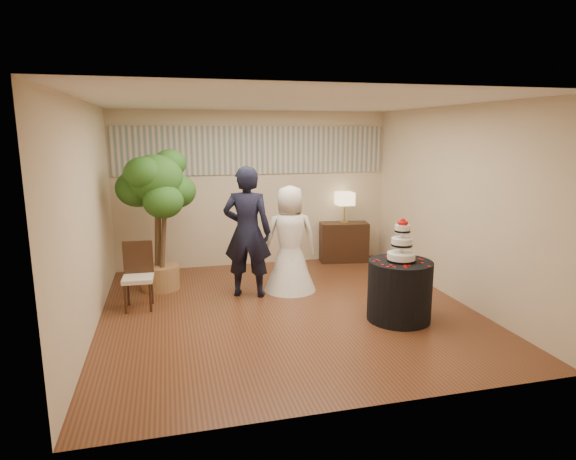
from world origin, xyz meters
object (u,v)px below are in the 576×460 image
object	(u,v)px
cake_table	(399,291)
console	(344,242)
bride	(290,239)
wedding_cake	(402,240)
side_chair	(138,277)
groom	(247,232)
table_lamp	(345,208)
ficus_tree	(157,220)

from	to	relation	value
cake_table	console	world-z (taller)	cake_table
bride	cake_table	bearing A→B (deg)	130.51
wedding_cake	side_chair	world-z (taller)	wedding_cake
groom	bride	distance (m)	0.70
bride	console	xyz separation A→B (m)	(1.41, 1.40, -0.45)
console	table_lamp	distance (m)	0.66
wedding_cake	cake_table	bearing A→B (deg)	0.00
bride	groom	bearing A→B (deg)	13.21
bride	cake_table	distance (m)	1.92
groom	console	size ratio (longest dim) A/B	2.19
ficus_tree	wedding_cake	bearing A→B (deg)	-34.08
groom	console	bearing A→B (deg)	-125.17
groom	table_lamp	distance (m)	2.57
bride	ficus_tree	world-z (taller)	ficus_tree
console	side_chair	distance (m)	4.03
bride	table_lamp	bearing A→B (deg)	-130.17
wedding_cake	table_lamp	bearing A→B (deg)	83.59
table_lamp	ficus_tree	distance (m)	3.49
wedding_cake	ficus_tree	distance (m)	3.68
groom	console	distance (m)	2.64
wedding_cake	console	xyz separation A→B (m)	(0.33, 2.93, -0.70)
console	ficus_tree	xyz separation A→B (m)	(-3.38, -0.86, 0.73)
wedding_cake	console	bearing A→B (deg)	83.59
ficus_tree	side_chair	world-z (taller)	ficus_tree
cake_table	groom	bearing A→B (deg)	140.98
console	ficus_tree	bearing A→B (deg)	-156.73
bride	table_lamp	distance (m)	2.00
bride	side_chair	world-z (taller)	bride
cake_table	side_chair	distance (m)	3.56
table_lamp	side_chair	distance (m)	4.07
bride	ficus_tree	xyz separation A→B (m)	(-1.96, 0.54, 0.28)
groom	ficus_tree	world-z (taller)	ficus_tree
bride	cake_table	world-z (taller)	bride
table_lamp	side_chair	xyz separation A→B (m)	(-3.66, -1.68, -0.57)
console	ficus_tree	distance (m)	3.56
wedding_cake	ficus_tree	xyz separation A→B (m)	(-3.05, 2.06, 0.03)
groom	side_chair	world-z (taller)	groom
groom	bride	world-z (taller)	groom
cake_table	side_chair	bearing A→B (deg)	159.51
bride	ficus_tree	bearing A→B (deg)	-10.25
groom	ficus_tree	size ratio (longest dim) A/B	0.88
console	table_lamp	bearing A→B (deg)	0.00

